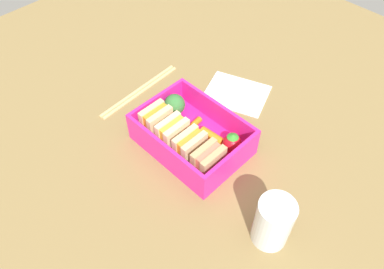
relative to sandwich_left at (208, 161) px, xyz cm
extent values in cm
cube|color=olive|center=(5.95, -2.48, -4.56)|extent=(120.00, 120.00, 2.00)
cube|color=#EB2191|center=(5.95, -2.48, -2.96)|extent=(17.66, 12.81, 1.20)
cube|color=#EB2191|center=(5.95, 3.63, -0.18)|extent=(17.66, 0.60, 4.36)
cube|color=#EB2191|center=(5.95, -8.58, -0.18)|extent=(17.66, 0.60, 4.36)
cube|color=#EB2191|center=(-2.58, -2.48, -0.18)|extent=(0.60, 11.61, 4.36)
cube|color=#EB2191|center=(14.48, -2.48, -0.18)|extent=(0.60, 11.61, 4.36)
cube|color=tan|center=(-1.01, 0.00, 0.00)|extent=(1.01, 4.95, 4.71)
cube|color=#D87259|center=(0.00, 0.00, 0.00)|extent=(1.01, 4.56, 4.34)
cube|color=tan|center=(1.01, 0.00, 0.00)|extent=(1.01, 4.95, 4.71)
cube|color=#DCBA8D|center=(2.95, 0.00, 0.00)|extent=(1.01, 4.95, 4.71)
cube|color=orange|center=(3.97, 0.00, 0.00)|extent=(1.01, 4.56, 4.34)
cube|color=#DCBA8D|center=(4.98, 0.00, 0.00)|extent=(1.01, 4.95, 4.71)
cube|color=beige|center=(6.92, 0.00, 0.00)|extent=(1.01, 4.95, 4.71)
cube|color=yellow|center=(7.93, 0.00, 0.00)|extent=(1.01, 4.56, 4.34)
cube|color=beige|center=(8.94, 0.00, 0.00)|extent=(1.01, 4.95, 4.71)
cube|color=beige|center=(10.89, 0.00, 0.00)|extent=(1.01, 4.95, 4.71)
cube|color=orange|center=(11.90, 0.00, 0.00)|extent=(1.01, 4.56, 4.34)
cube|color=beige|center=(12.91, 0.00, 0.00)|extent=(1.01, 4.95, 4.71)
sphere|color=red|center=(0.02, -5.63, -0.78)|extent=(3.15, 3.15, 3.15)
cone|color=green|center=(0.02, -5.63, 1.09)|extent=(1.89, 1.89, 0.60)
cylinder|color=orange|center=(3.73, -4.92, -1.57)|extent=(4.36, 1.88, 1.57)
cylinder|color=orange|center=(7.92, -4.64, -1.84)|extent=(1.39, 3.97, 1.04)
cylinder|color=#95D362|center=(12.28, -4.58, -1.75)|extent=(1.04, 1.04, 1.22)
sphere|color=#377537|center=(12.28, -4.58, 0.14)|extent=(3.67, 3.67, 3.67)
cylinder|color=tan|center=(22.09, -4.79, -3.21)|extent=(1.81, 18.86, 0.70)
cylinder|color=tan|center=(22.89, -4.74, -3.21)|extent=(1.81, 18.86, 0.70)
cylinder|color=white|center=(-13.31, 1.61, 0.54)|extent=(5.06, 5.06, 8.19)
cube|color=white|center=(8.77, -17.32, -3.36)|extent=(14.01, 12.70, 0.40)
camera|label=1|loc=(-22.11, 25.72, 45.82)|focal=35.00mm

